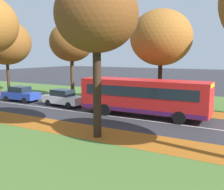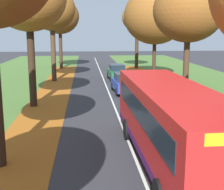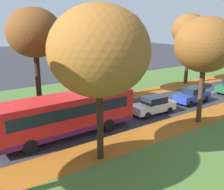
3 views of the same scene
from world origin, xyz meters
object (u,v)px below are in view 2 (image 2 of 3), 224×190
at_px(tree_left_far, 52,10).
at_px(tree_right_far, 155,16).
at_px(tree_left_distant, 60,17).
at_px(car_white_lead, 138,97).
at_px(bus, 171,120).
at_px(tree_right_distant, 137,18).
at_px(car_green_third_in_line, 117,72).
at_px(tree_right_mid, 189,11).
at_px(car_blue_following, 124,83).

height_order(tree_left_far, tree_right_far, tree_right_far).
distance_m(tree_left_distant, car_white_lead, 25.51).
distance_m(tree_right_far, bus, 21.76).
relative_size(tree_left_distant, car_white_lead, 2.18).
bearing_deg(tree_left_distant, tree_right_far, -47.80).
bearing_deg(tree_right_distant, bus, -97.07).
bearing_deg(car_white_lead, car_green_third_in_line, 90.20).
relative_size(tree_left_far, tree_right_distant, 1.06).
height_order(tree_left_far, bus, tree_left_far).
relative_size(tree_left_distant, tree_right_mid, 1.09).
height_order(tree_right_far, car_white_lead, tree_right_far).
xyz_separation_m(car_blue_following, car_green_third_in_line, (0.13, 7.01, 0.00)).
bearing_deg(tree_left_distant, car_blue_following, -70.38).
relative_size(tree_right_mid, car_green_third_in_line, 2.01).
bearing_deg(tree_right_mid, car_green_third_in_line, 108.53).
bearing_deg(car_green_third_in_line, tree_right_far, -5.43).
bearing_deg(tree_right_far, car_green_third_in_line, 174.57).
height_order(car_blue_following, car_green_third_in_line, same).
relative_size(tree_right_mid, tree_right_far, 0.91).
bearing_deg(bus, car_green_third_in_line, 89.58).
height_order(tree_left_distant, car_white_lead, tree_left_distant).
xyz_separation_m(tree_right_mid, car_green_third_in_line, (-3.70, 11.04, -5.54)).
bearing_deg(car_blue_following, car_white_lead, -88.25).
bearing_deg(tree_left_distant, car_white_lead, -74.45).
xyz_separation_m(tree_right_mid, car_blue_following, (-3.83, 4.03, -5.54)).
bearing_deg(car_white_lead, bus, -91.36).
height_order(tree_right_distant, car_blue_following, tree_right_distant).
distance_m(tree_left_distant, tree_right_far, 15.50).
bearing_deg(tree_right_far, car_white_lead, -106.94).
xyz_separation_m(tree_left_far, tree_left_distant, (-0.11, 11.39, -0.12)).
bearing_deg(car_green_third_in_line, car_blue_following, -91.07).
relative_size(tree_right_mid, bus, 0.82).
bearing_deg(car_white_lead, tree_right_mid, 24.98).
relative_size(tree_left_distant, car_green_third_in_line, 2.19).
bearing_deg(tree_right_mid, tree_left_distant, 114.92).
height_order(tree_right_mid, car_green_third_in_line, tree_right_mid).
distance_m(tree_left_distant, tree_right_distant, 10.38).
xyz_separation_m(car_white_lead, car_blue_following, (-0.18, 5.73, 0.00)).
relative_size(tree_left_distant, tree_right_distant, 1.07).
relative_size(tree_right_far, bus, 0.90).
bearing_deg(bus, car_white_lead, 88.64).
height_order(tree_right_mid, tree_right_far, tree_right_far).
relative_size(tree_left_far, car_white_lead, 2.16).
bearing_deg(bus, tree_right_distant, 82.93).
relative_size(tree_right_mid, tree_right_distant, 0.98).
height_order(tree_right_far, bus, tree_right_far).
relative_size(tree_right_far, car_white_lead, 2.19).
xyz_separation_m(bus, car_blue_following, (0.03, 14.19, -0.89)).
bearing_deg(tree_right_distant, tree_left_distant, 175.47).
bearing_deg(tree_left_far, tree_right_far, -0.51).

